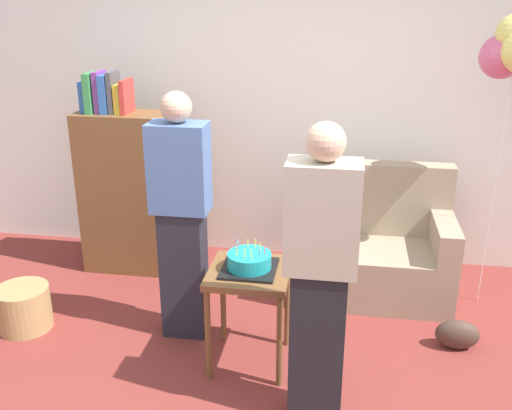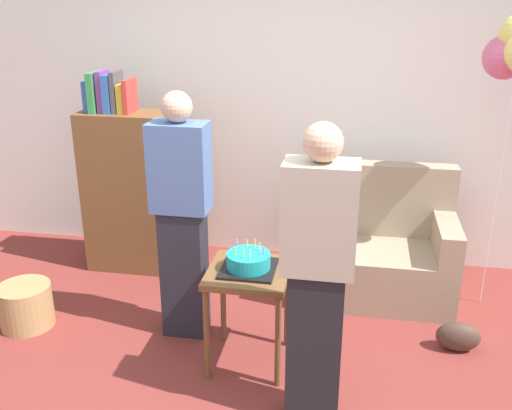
{
  "view_description": "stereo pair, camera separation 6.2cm",
  "coord_description": "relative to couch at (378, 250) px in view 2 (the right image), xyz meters",
  "views": [
    {
      "loc": [
        0.48,
        -2.66,
        2.2
      ],
      "look_at": [
        -0.05,
        0.63,
        0.95
      ],
      "focal_mm": 40.79,
      "sensor_mm": 36.0,
      "label": 1
    },
    {
      "loc": [
        0.54,
        -2.64,
        2.2
      ],
      "look_at": [
        -0.05,
        0.63,
        0.95
      ],
      "focal_mm": 40.79,
      "sensor_mm": 36.0,
      "label": 2
    }
  ],
  "objects": [
    {
      "name": "wall_back",
      "position": [
        -0.74,
        0.62,
        1.01
      ],
      "size": [
        6.0,
        0.1,
        2.7
      ],
      "primitive_type": "cube",
      "color": "silver",
      "rests_on": "ground_plane"
    },
    {
      "name": "ground_plane",
      "position": [
        -0.74,
        -1.43,
        -0.34
      ],
      "size": [
        8.0,
        8.0,
        0.0
      ],
      "primitive_type": "plane",
      "color": "maroon"
    },
    {
      "name": "bookshelf",
      "position": [
        -1.94,
        0.1,
        0.35
      ],
      "size": [
        0.8,
        0.36,
        1.61
      ],
      "color": "brown",
      "rests_on": "ground_plane"
    },
    {
      "name": "birthday_cake",
      "position": [
        -0.79,
        -1.05,
        0.34
      ],
      "size": [
        0.32,
        0.32,
        0.17
      ],
      "color": "black",
      "rests_on": "side_table"
    },
    {
      "name": "wicker_basket",
      "position": [
        -2.37,
        -0.92,
        -0.19
      ],
      "size": [
        0.36,
        0.36,
        0.3
      ],
      "primitive_type": "cylinder",
      "color": "#A88451",
      "rests_on": "ground_plane"
    },
    {
      "name": "person_holding_cake",
      "position": [
        -0.36,
        -1.48,
        0.49
      ],
      "size": [
        0.36,
        0.22,
        1.63
      ],
      "rotation": [
        0.0,
        0.0,
        3.14
      ],
      "color": "black",
      "rests_on": "ground_plane"
    },
    {
      "name": "person_blowing_candles",
      "position": [
        -1.27,
        -0.79,
        0.49
      ],
      "size": [
        0.36,
        0.22,
        1.63
      ],
      "rotation": [
        0.0,
        0.0,
        0.05
      ],
      "color": "#23232D",
      "rests_on": "ground_plane"
    },
    {
      "name": "couch",
      "position": [
        0.0,
        0.0,
        0.0
      ],
      "size": [
        1.1,
        0.7,
        0.96
      ],
      "color": "gray",
      "rests_on": "ground_plane"
    },
    {
      "name": "side_table",
      "position": [
        -0.79,
        -1.05,
        0.19
      ],
      "size": [
        0.48,
        0.48,
        0.63
      ],
      "color": "brown",
      "rests_on": "ground_plane"
    },
    {
      "name": "handbag",
      "position": [
        0.51,
        -0.71,
        -0.24
      ],
      "size": [
        0.28,
        0.14,
        0.2
      ],
      "primitive_type": "ellipsoid",
      "color": "#473328",
      "rests_on": "ground_plane"
    }
  ]
}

